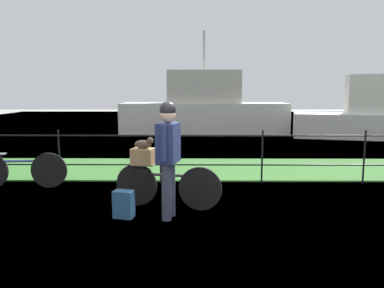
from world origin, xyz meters
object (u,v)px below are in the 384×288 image
Objects in this scene: backpack_on_paving at (124,204)px; cyclist_person at (168,150)px; terrier_dog at (144,144)px; bicycle_parked at (19,170)px; bicycle_main at (167,185)px; moored_boat_near at (204,111)px; wooden_crate at (143,156)px.

cyclist_person is at bearing -166.96° from backpack_on_paving.
terrier_dog is 0.19× the size of cyclist_person.
backpack_on_paving is at bearing 179.72° from cyclist_person.
bicycle_parked is (-2.28, 1.62, 0.15)m from backpack_on_paving.
moored_boat_near is (0.81, 10.03, 0.61)m from bicycle_main.
bicycle_main is 5.18× the size of terrier_dog.
bicycle_main is 0.81m from cyclist_person.
bicycle_main is at bearing -12.77° from terrier_dog.
wooden_crate is at bearing 167.23° from bicycle_main.
terrier_dog is 0.05× the size of moored_boat_near.
cyclist_person is at bearing -52.13° from wooden_crate.
cyclist_person is (0.06, -0.48, 0.65)m from bicycle_main.
bicycle_parked is at bearing -22.08° from backpack_on_paving.
backpack_on_paving is 2.80m from bicycle_parked.
cyclist_person is 10.53m from moored_boat_near.
terrier_dog is 0.19× the size of bicycle_parked.
bicycle_parked is (-2.93, 1.63, -0.65)m from cyclist_person.
terrier_dog is 0.69m from cyclist_person.
bicycle_main is 3.09m from bicycle_parked.
cyclist_person reaches higher than backpack_on_paving.
bicycle_parked is at bearing 151.02° from cyclist_person.
cyclist_person is at bearing -94.05° from moored_boat_near.
bicycle_parked is 9.63m from moored_boat_near.
moored_boat_near reaches higher than backpack_on_paving.
bicycle_main is at bearing -12.77° from wooden_crate.
moored_boat_near is (1.16, 9.95, -0.04)m from terrier_dog.
moored_boat_near is at bearing 83.24° from wooden_crate.
bicycle_main reaches higher than bicycle_parked.
bicycle_parked is at bearing 157.00° from terrier_dog.
terrier_dog is at bearing 167.23° from bicycle_main.
moored_boat_near is at bearing 85.95° from cyclist_person.
wooden_crate is 2.75m from bicycle_parked.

